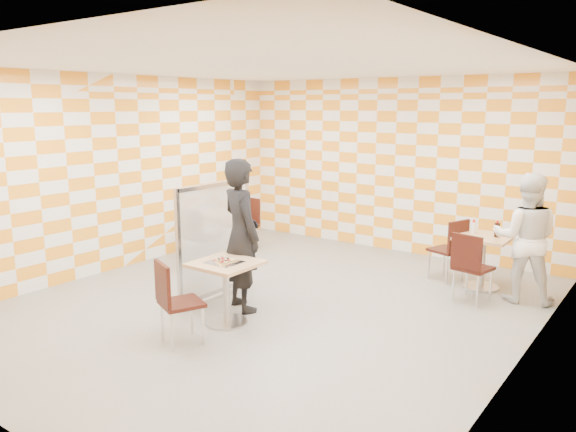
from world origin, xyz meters
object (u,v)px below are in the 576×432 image
object	(u,v)px
main_table	(226,282)
partition	(215,240)
empty_table	(220,227)
sport_bottle	(474,227)
second_table	(483,253)
man_dark	(241,235)
chair_main_front	(173,296)
soda_bottle	(497,230)
chair_second_front	(470,262)
chair_second_side	(452,245)
chair_empty_near	(197,233)
man_white	(526,238)
chair_empty_far	(247,220)

from	to	relation	value
main_table	partition	world-z (taller)	partition
empty_table	sport_bottle	world-z (taller)	sport_bottle
second_table	man_dark	bearing A→B (deg)	-130.22
second_table	partition	distance (m)	3.71
chair_main_front	sport_bottle	world-z (taller)	sport_bottle
partition	man_dark	size ratio (longest dim) A/B	0.81
second_table	soda_bottle	bearing A→B (deg)	15.29
chair_second_front	chair_second_side	xyz separation A→B (m)	(-0.51, 0.75, 0.00)
chair_second_side	chair_empty_near	xyz separation A→B (m)	(-3.57, -1.58, 0.00)
chair_main_front	man_white	xyz separation A→B (m)	(2.66, 3.66, 0.30)
empty_table	partition	bearing A→B (deg)	-48.96
main_table	partition	distance (m)	1.00
empty_table	second_table	bearing A→B (deg)	12.16
empty_table	chair_empty_near	world-z (taller)	chair_empty_near
chair_second_front	chair_empty_far	xyz separation A→B (m)	(-4.10, 0.42, 0.00)
chair_empty_near	man_dark	xyz separation A→B (m)	(1.84, -1.05, 0.41)
second_table	chair_empty_near	xyz separation A→B (m)	(-4.03, -1.55, 0.04)
second_table	empty_table	size ratio (longest dim) A/B	1.00
second_table	empty_table	distance (m)	4.23
chair_second_side	partition	size ratio (longest dim) A/B	0.60
main_table	man_white	bearing A→B (deg)	47.81
chair_main_front	sport_bottle	bearing A→B (deg)	64.36
empty_table	sport_bottle	xyz separation A→B (m)	(3.96, 0.97, 0.33)
chair_empty_far	man_white	xyz separation A→B (m)	(4.64, 0.08, 0.30)
chair_empty_near	chair_second_side	bearing A→B (deg)	23.90
chair_empty_far	partition	bearing A→B (deg)	-59.26
chair_empty_near	soda_bottle	xyz separation A→B (m)	(4.19, 1.59, 0.31)
chair_empty_far	second_table	bearing A→B (deg)	4.15
partition	man_white	distance (m)	4.04
main_table	second_table	bearing A→B (deg)	56.82
partition	chair_second_side	bearing A→B (deg)	47.56
chair_second_side	sport_bottle	size ratio (longest dim) A/B	4.62
man_dark	partition	bearing A→B (deg)	11.99
chair_second_side	chair_empty_near	distance (m)	3.91
man_dark	empty_table	bearing A→B (deg)	-17.28
chair_second_front	chair_second_side	bearing A→B (deg)	124.20
chair_empty_far	main_table	bearing A→B (deg)	-53.93
chair_empty_near	sport_bottle	distance (m)	4.19
chair_empty_far	sport_bottle	xyz separation A→B (m)	(3.88, 0.37, 0.29)
chair_second_front	chair_second_side	distance (m)	0.90
chair_empty_far	chair_empty_near	bearing A→B (deg)	-88.94
chair_second_side	sport_bottle	distance (m)	0.41
partition	chair_empty_near	bearing A→B (deg)	143.90
chair_main_front	chair_second_side	xyz separation A→B (m)	(1.61, 3.90, 0.00)
second_table	man_white	world-z (taller)	man_white
soda_bottle	chair_empty_near	bearing A→B (deg)	-159.22
empty_table	sport_bottle	bearing A→B (deg)	13.72
partition	main_table	bearing A→B (deg)	-39.68
chair_main_front	partition	size ratio (longest dim) A/B	0.60
man_dark	man_white	size ratio (longest dim) A/B	1.12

